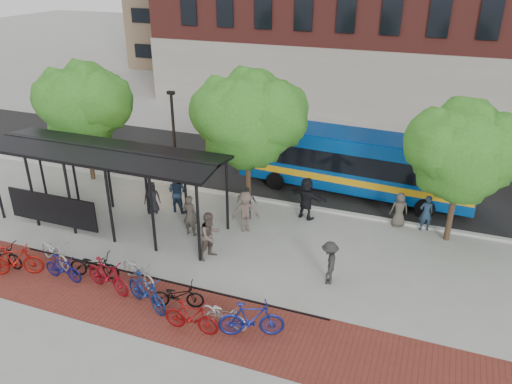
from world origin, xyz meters
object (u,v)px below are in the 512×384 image
(bike_9, at_px, (191,317))
(pedestrian_9, at_px, (329,263))
(bike_8, at_px, (178,295))
(pedestrian_6, at_px, (399,210))
(pedestrian_0, at_px, (152,197))
(bike_7, at_px, (146,292))
(bike_5, at_px, (108,276))
(bike_1, at_px, (15,260))
(pedestrian_8, at_px, (210,236))
(bike_4, at_px, (94,265))
(pedestrian_4, at_px, (247,202))
(tree_c, at_px, (465,149))
(pedestrian_5, at_px, (306,198))
(lamp_post_left, at_px, (174,139))
(pedestrian_1, at_px, (190,215))
(bus, at_px, (355,160))
(bike_3, at_px, (63,268))
(tree_b, at_px, (250,115))
(bike_2, at_px, (55,252))
(pedestrian_2, at_px, (177,192))
(pedestrian_7, at_px, (426,213))
(pedestrian_3, at_px, (246,212))
(bike_11, at_px, (251,319))
(bike_6, at_px, (139,271))
(bike_0, at_px, (1,254))
(tree_a, at_px, (84,101))
(bike_10, at_px, (224,314))
(bus_shelter, at_px, (103,160))

(bike_9, bearing_deg, pedestrian_9, -41.73)
(bike_8, height_order, pedestrian_6, pedestrian_6)
(pedestrian_0, bearing_deg, bike_7, -90.34)
(bike_5, relative_size, bike_7, 0.99)
(bike_1, relative_size, pedestrian_8, 1.03)
(bike_8, bearing_deg, bike_7, 93.86)
(bike_4, distance_m, pedestrian_4, 7.29)
(tree_c, xyz_separation_m, pedestrian_5, (-6.17, -0.31, -3.06))
(lamp_post_left, relative_size, pedestrian_1, 2.78)
(bus, relative_size, bike_7, 5.57)
(lamp_post_left, bearing_deg, bike_3, -90.74)
(tree_b, bearing_deg, pedestrian_5, -6.33)
(bike_5, xyz_separation_m, pedestrian_9, (7.20, 3.25, 0.22))
(bus, height_order, bike_5, bus)
(bike_1, distance_m, bike_2, 1.39)
(pedestrian_2, distance_m, pedestrian_4, 3.30)
(bike_1, height_order, pedestrian_7, pedestrian_7)
(pedestrian_3, distance_m, pedestrian_4, 1.25)
(bus, height_order, bike_11, bus)
(bike_5, height_order, pedestrian_8, pedestrian_8)
(lamp_post_left, xyz_separation_m, bike_1, (-1.97, -8.74, -2.13))
(bike_6, bearing_deg, pedestrian_8, -10.20)
(bike_5, xyz_separation_m, pedestrian_3, (2.97, 5.70, 0.31))
(bike_11, bearing_deg, pedestrian_6, -42.14)
(tree_c, xyz_separation_m, bike_0, (-16.04, -8.22, -3.53))
(lamp_post_left, distance_m, bike_0, 9.24)
(tree_b, bearing_deg, bus, 36.34)
(bike_1, height_order, pedestrian_9, pedestrian_9)
(bike_5, relative_size, bike_6, 1.04)
(tree_a, bearing_deg, pedestrian_8, -27.76)
(pedestrian_1, distance_m, pedestrian_3, 2.36)
(tree_c, bearing_deg, bike_9, -129.84)
(bike_10, distance_m, pedestrian_5, 8.09)
(tree_a, height_order, pedestrian_4, tree_a)
(bus_shelter, distance_m, bus, 11.86)
(pedestrian_0, height_order, pedestrian_5, pedestrian_5)
(bike_0, bearing_deg, bike_6, -79.93)
(bus, xyz_separation_m, pedestrian_8, (-4.08, -8.00, -0.80))
(bus, distance_m, pedestrian_8, 9.02)
(bus_shelter, distance_m, bike_3, 5.09)
(bus, bearing_deg, pedestrian_5, -108.72)
(lamp_post_left, height_order, pedestrian_6, lamp_post_left)
(tree_c, height_order, bike_3, tree_c)
(tree_b, bearing_deg, bike_5, -105.57)
(tree_a, bearing_deg, pedestrian_2, -16.15)
(bike_6, height_order, pedestrian_1, pedestrian_1)
(bike_6, bearing_deg, pedestrian_6, -23.04)
(pedestrian_6, xyz_separation_m, pedestrian_9, (-1.88, -5.30, 0.05))
(bus_shelter, relative_size, pedestrian_4, 6.95)
(bike_10, bearing_deg, bike_8, 87.57)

